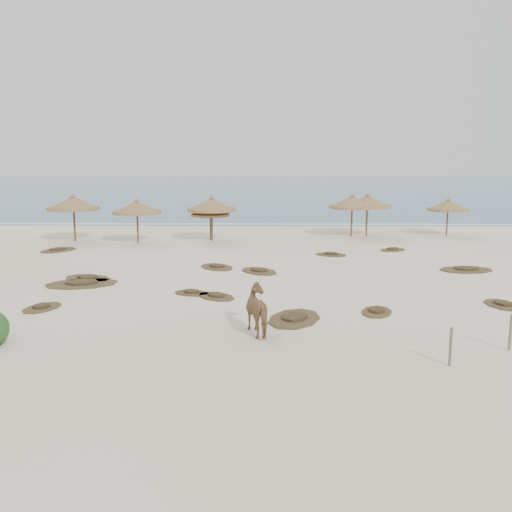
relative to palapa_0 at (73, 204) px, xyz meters
name	(u,v)px	position (x,y,z in m)	size (l,w,h in m)	color
ground	(237,310)	(11.63, -16.84, -2.48)	(160.00, 160.00, 0.00)	#F4E4C9
ocean	(259,188)	(11.63, 58.16, -2.48)	(200.00, 100.00, 0.01)	#2D6287
foam_line	(252,224)	(11.63, 9.16, -2.48)	(70.00, 0.60, 0.01)	white
palapa_0	(73,204)	(0.00, 0.00, 0.00)	(3.54, 3.54, 3.20)	brown
palapa_1	(137,208)	(4.37, -0.68, -0.20)	(4.08, 4.08, 2.95)	brown
palapa_2	(210,212)	(8.99, 0.74, -0.57)	(3.47, 3.47, 2.46)	brown
palapa_3	(212,205)	(9.13, 0.35, -0.11)	(3.88, 3.88, 3.06)	brown
palapa_4	(352,203)	(18.78, 2.45, -0.12)	(4.13, 4.13, 3.05)	brown
palapa_5	(367,202)	(19.87, 2.66, -0.09)	(3.70, 3.70, 3.09)	brown
palapa_6	(448,206)	(25.65, 3.02, -0.39)	(3.46, 3.46, 2.71)	brown
horse	(261,310)	(12.55, -19.59, -1.70)	(0.85, 1.86, 1.57)	#997845
fence_post_near	(451,347)	(17.81, -22.37, -1.94)	(0.08, 0.08, 1.10)	#6A5F4F
fence_post_far	(510,332)	(20.00, -21.06, -1.94)	(0.08, 0.08, 1.09)	#6A5F4F
scrub_1	(88,278)	(4.40, -11.59, -2.43)	(2.87, 2.49, 0.16)	brown
scrub_2	(192,293)	(9.61, -14.33, -2.43)	(1.77, 1.45, 0.16)	brown
scrub_3	(259,271)	(12.39, -9.82, -2.43)	(2.47, 2.62, 0.16)	brown
scrub_4	(503,304)	(21.87, -16.03, -2.43)	(1.55, 2.02, 0.16)	brown
scrub_5	(466,269)	(22.79, -9.30, -2.43)	(2.94, 2.13, 0.16)	brown
scrub_6	(58,250)	(0.21, -3.81, -2.43)	(2.56, 2.83, 0.16)	brown
scrub_7	(331,254)	(16.50, -5.11, -2.43)	(2.17, 1.86, 0.16)	brown
scrub_9	(294,318)	(13.72, -18.00, -2.43)	(2.59, 3.11, 0.16)	brown
scrub_10	(393,250)	(20.42, -3.39, -2.43)	(2.04, 1.81, 0.16)	brown
scrub_11	(42,307)	(4.23, -16.71, -2.43)	(1.68, 2.02, 0.16)	brown
scrub_12	(377,311)	(16.81, -17.09, -2.43)	(1.57, 1.94, 0.16)	brown
scrub_13	(217,267)	(10.22, -8.83, -2.43)	(2.41, 2.56, 0.16)	brown
scrub_14	(216,296)	(10.69, -14.90, -2.43)	(2.10, 2.08, 0.16)	brown
scrub_15	(82,283)	(4.46, -12.69, -2.43)	(3.63, 2.84, 0.16)	brown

